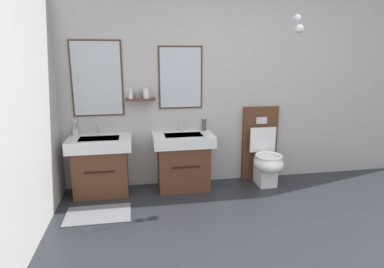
{
  "coord_description": "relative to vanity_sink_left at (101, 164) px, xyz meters",
  "views": [
    {
      "loc": [
        -1.44,
        -2.1,
        1.65
      ],
      "look_at": [
        -0.79,
        1.54,
        0.76
      ],
      "focal_mm": 30.42,
      "sensor_mm": 36.0,
      "label": 1
    }
  ],
  "objects": [
    {
      "name": "vanity_sink_right",
      "position": [
        1.01,
        0.0,
        0.0
      ],
      "size": [
        0.75,
        0.47,
        0.71
      ],
      "color": "#56331E",
      "rests_on": "ground"
    },
    {
      "name": "tap_on_left_sink",
      "position": [
        0.0,
        0.17,
        0.4
      ],
      "size": [
        0.03,
        0.13,
        0.11
      ],
      "color": "silver",
      "rests_on": "vanity_sink_left"
    },
    {
      "name": "toothbrush_cup",
      "position": [
        -0.29,
        0.16,
        0.39
      ],
      "size": [
        0.07,
        0.07,
        0.21
      ],
      "color": "silver",
      "rests_on": "vanity_sink_left"
    },
    {
      "name": "bath_mat",
      "position": [
        0.0,
        -0.58,
        -0.37
      ],
      "size": [
        0.68,
        0.44,
        0.01
      ],
      "primitive_type": "cube",
      "color": "slate",
      "rests_on": "ground"
    },
    {
      "name": "tap_on_right_sink",
      "position": [
        1.01,
        0.17,
        0.4
      ],
      "size": [
        0.03,
        0.13,
        0.11
      ],
      "color": "silver",
      "rests_on": "vanity_sink_right"
    },
    {
      "name": "vanity_sink_left",
      "position": [
        0.0,
        0.0,
        0.0
      ],
      "size": [
        0.75,
        0.47,
        0.71
      ],
      "color": "#56331E",
      "rests_on": "ground"
    },
    {
      "name": "soap_dispenser",
      "position": [
        1.31,
        0.17,
        0.41
      ],
      "size": [
        0.06,
        0.06,
        0.18
      ],
      "color": "#4C4C51",
      "rests_on": "vanity_sink_right"
    },
    {
      "name": "toilet",
      "position": [
        2.09,
        -0.01,
        -0.0
      ],
      "size": [
        0.48,
        0.62,
        1.0
      ],
      "color": "#56331E",
      "rests_on": "ground"
    },
    {
      "name": "wall_back",
      "position": [
        1.84,
        0.25,
        0.95
      ],
      "size": [
        4.92,
        0.63,
        2.65
      ],
      "color": "#B7B5B2",
      "rests_on": "ground"
    }
  ]
}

